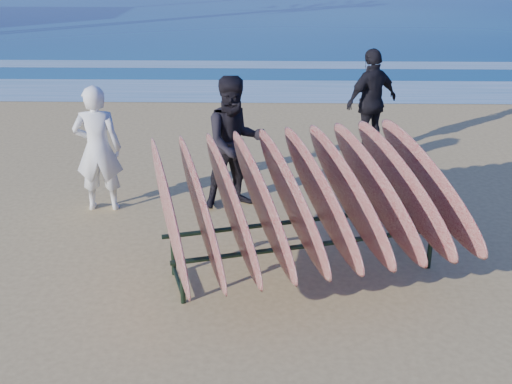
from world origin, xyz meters
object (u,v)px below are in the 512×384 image
Objects in this scene: surfboard_rack at (305,195)px; person_white at (98,149)px; person_dark_a at (235,143)px; person_dark_b at (372,102)px.

person_white reaches higher than surfboard_rack.
person_dark_b is at bearing 26.57° from person_dark_a.
person_dark_b reaches higher than person_white.
surfboard_rack is 2.00× the size of person_dark_a.
person_dark_a is (-0.89, 1.96, -0.01)m from surfboard_rack.
person_dark_a is at bearing 14.11° from person_dark_b.
person_dark_a is 1.02× the size of person_dark_b.
person_white is 1.93m from person_dark_a.
person_dark_b is at bearing 55.91° from surfboard_rack.
surfboard_rack is 2.11× the size of person_white.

